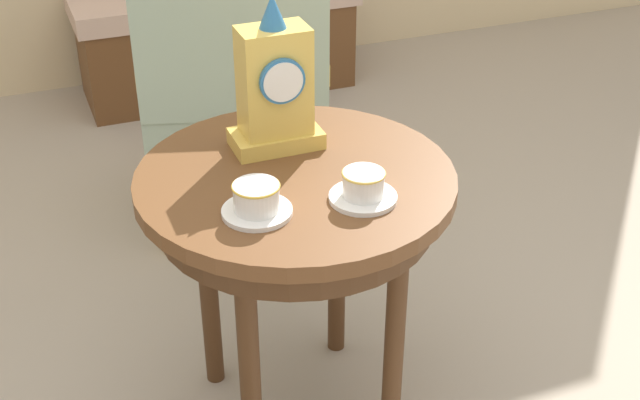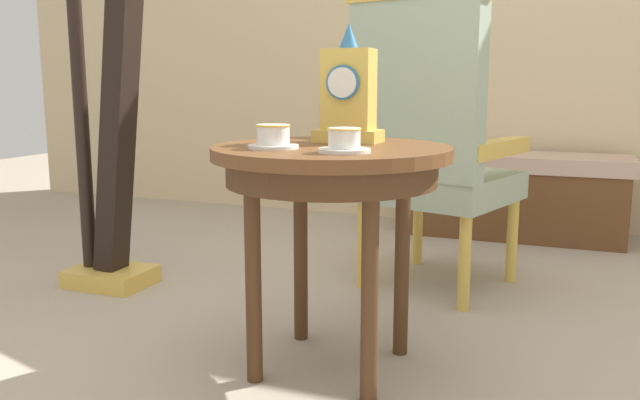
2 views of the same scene
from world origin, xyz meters
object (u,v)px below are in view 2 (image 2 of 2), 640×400
Objects in this scene: teacup_right at (344,142)px; harp at (108,101)px; mantel_clock at (348,95)px; armchair at (429,141)px; window_bench at (514,195)px; side_table at (332,175)px; teacup_left at (273,137)px.

harp is at bearing 154.60° from teacup_right.
armchair reaches higher than mantel_clock.
mantel_clock is 1.89m from window_bench.
harp is at bearing -161.52° from armchair.
harp is (-1.17, -0.39, 0.15)m from armchair.
side_table is 0.58× the size of armchair.
harp is at bearing 159.28° from side_table.
armchair reaches higher than teacup_right.
window_bench is at bearing 83.14° from teacup_right.
side_table is 0.20m from teacup_right.
armchair is (0.10, 0.80, 0.03)m from side_table.
window_bench is (0.33, 1.77, -0.55)m from mantel_clock.
teacup_right is 2.11m from window_bench.
teacup_left is 0.30m from mantel_clock.
mantel_clock is (0.00, 0.13, 0.22)m from side_table.
mantel_clock is (0.12, 0.25, 0.11)m from teacup_left.
teacup_left is at bearing -28.89° from harp.
side_table is 1.97× the size of mantel_clock.
mantel_clock is at bearing -14.46° from harp.
side_table is 0.36× the size of harp.
harp reaches higher than teacup_left.
teacup_left is at bearing -135.11° from side_table.
harp is at bearing 151.11° from teacup_left.
harp reaches higher than mantel_clock.
mantel_clock is 0.70m from armchair.
teacup_left is 0.21m from teacup_right.
teacup_left is 1.09m from harp.
teacup_right is (0.09, -0.14, 0.11)m from side_table.
harp reaches higher than window_bench.
teacup_left is at bearing -103.55° from armchair.
harp is 1.59× the size of window_bench.
harp reaches higher than armchair.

